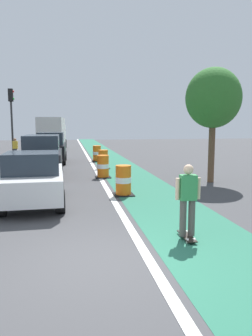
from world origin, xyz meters
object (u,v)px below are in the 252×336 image
Objects in this scene: parked_sedan_nearest at (33,179)px; parked_suv_second at (42,156)px; street_tree_sidewalk at (213,99)px; traffic_barrel_front at (123,181)px; parked_suv_third at (51,147)px; pedestrian_crossing at (15,149)px; skateboarder_on_lane at (188,199)px; traffic_barrel_mid at (103,167)px; traffic_light_corner at (11,111)px; traffic_barrel_far at (97,154)px; traffic_barrel_back at (103,159)px; delivery_truck_down_block at (53,132)px.

parked_sedan_nearest is 0.90× the size of parked_suv_second.
street_tree_sidewalk is (7.52, -2.97, 2.63)m from parked_suv_second.
parked_suv_second is 4.24× the size of traffic_barrel_front.
parked_sedan_nearest is 11.76m from parked_suv_third.
parked_suv_third is (-0.03, 11.75, 0.20)m from parked_sedan_nearest.
parked_suv_third is at bearing -31.76° from pedestrian_crossing.
skateboarder_on_lane is 1.55× the size of traffic_barrel_front.
traffic_light_corner reaches higher than traffic_barrel_mid.
skateboarder_on_lane is at bearing -87.66° from traffic_barrel_far.
traffic_barrel_back is (3.12, -3.54, -0.50)m from parked_suv_third.
traffic_barrel_back is (3.09, 8.22, -0.30)m from parked_sedan_nearest.
pedestrian_crossing reaches higher than traffic_barrel_front.
parked_suv_third is (0.13, 5.88, 0.00)m from parked_suv_second.
traffic_barrel_far is 6.99m from traffic_light_corner.
traffic_barrel_front is 1.00× the size of traffic_barrel_far.
traffic_light_corner is (-6.61, 18.18, 2.59)m from skateboarder_on_lane.
traffic_barrel_back is at bearing 35.72° from parked_suv_second.
traffic_light_corner is at bearing 121.14° from traffic_barrel_mid.
traffic_barrel_mid is 0.68× the size of pedestrian_crossing.
parked_suv_second is 5.88m from parked_suv_third.
traffic_barrel_front is 22.87m from delivery_truck_down_block.
delivery_truck_down_block reaches higher than pedestrian_crossing.
skateboarder_on_lane is 4.84m from traffic_barrel_front.
delivery_truck_down_block reaches higher than traffic_barrel_front.
traffic_barrel_far is 10.66m from street_tree_sidewalk.
parked_suv_third is 3.15m from traffic_barrel_far.
parked_suv_second is at bearing 122.84° from traffic_barrel_front.
pedestrian_crossing is (-5.34, 8.40, 0.33)m from traffic_barrel_mid.
skateboarder_on_lane is 27.67m from delivery_truck_down_block.
traffic_barrel_back is 0.21× the size of traffic_light_corner.
skateboarder_on_lane is at bearing -69.89° from pedestrian_crossing.
skateboarder_on_lane is 8.91m from traffic_barrel_mid.
traffic_barrel_back is 15.69m from delivery_truck_down_block.
street_tree_sidewalk reaches higher than parked_suv_second.
parked_suv_third is 4.24× the size of traffic_barrel_front.
skateboarder_on_lane reaches higher than traffic_barrel_back.
parked_suv_second is 4.24× the size of traffic_barrel_mid.
parked_sedan_nearest is at bearing 133.61° from skateboarder_on_lane.
traffic_barrel_back is at bearing -48.63° from parked_suv_third.
parked_sedan_nearest is 13.60m from pedestrian_crossing.
traffic_barrel_far is at bearing 90.47° from traffic_barrel_back.
traffic_barrel_far is 0.21× the size of traffic_light_corner.
traffic_barrel_front is 5.69m from street_tree_sidewalk.
street_tree_sidewalk is at bearing -65.02° from traffic_barrel_far.
traffic_light_corner is (-2.90, 14.28, 2.67)m from parked_sedan_nearest.
parked_suv_second is 3.09m from traffic_barrel_mid.
street_tree_sidewalk is at bearing 61.81° from skateboarder_on_lane.
traffic_barrel_back is at bearing 69.41° from parked_sedan_nearest.
parked_sedan_nearest is 8.78m from traffic_barrel_back.
street_tree_sidewalk is at bearing 25.26° from traffic_barrel_front.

